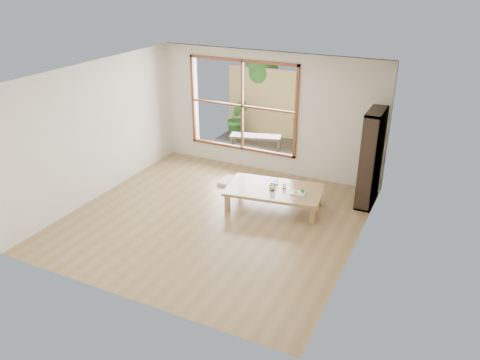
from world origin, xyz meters
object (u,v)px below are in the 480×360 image
Objects in this scene: bookshelf at (371,158)px; food_tray at (299,193)px; garden_bench at (256,138)px; low_table at (274,191)px.

bookshelf is 6.18× the size of food_tray.
bookshelf is 3.45m from garden_bench.
low_table is 2.91m from garden_bench.
food_tray reaches higher than garden_bench.
low_table is 1.03× the size of bookshelf.
bookshelf is at bearing -42.79° from garden_bench.
garden_bench is (-1.50, 2.49, 0.01)m from low_table.
bookshelf is at bearing 23.23° from low_table.
garden_bench is at bearing 112.52° from low_table.
low_table is at bearing 171.80° from food_tray.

